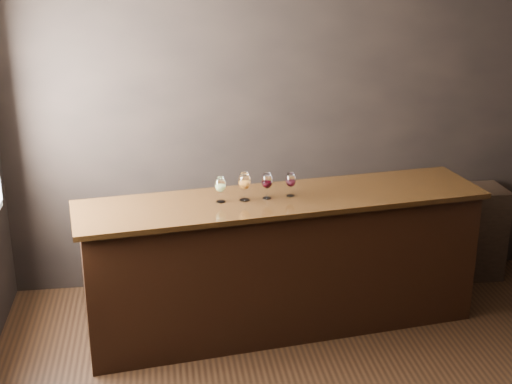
{
  "coord_description": "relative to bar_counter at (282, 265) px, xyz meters",
  "views": [
    {
      "loc": [
        -1.21,
        -3.57,
        2.9
      ],
      "look_at": [
        -0.51,
        1.35,
        1.14
      ],
      "focal_mm": 50.0,
      "sensor_mm": 36.0,
      "label": 1
    }
  ],
  "objects": [
    {
      "name": "glass_amber",
      "position": [
        -0.29,
        -0.03,
        0.71
      ],
      "size": [
        0.09,
        0.09,
        0.21
      ],
      "color": "white",
      "rests_on": "bar_top"
    },
    {
      "name": "room_shell",
      "position": [
        0.08,
        -1.24,
        1.29
      ],
      "size": [
        5.02,
        4.52,
        2.81
      ],
      "color": "black",
      "rests_on": "ground"
    },
    {
      "name": "glass_red_a",
      "position": [
        -0.12,
        -0.01,
        0.69
      ],
      "size": [
        0.08,
        0.08,
        0.19
      ],
      "color": "white",
      "rests_on": "bar_top"
    },
    {
      "name": "bar_counter",
      "position": [
        0.0,
        0.0,
        0.0
      ],
      "size": [
        3.05,
        1.04,
        1.05
      ],
      "primitive_type": "cube",
      "rotation": [
        0.0,
        0.0,
        0.13
      ],
      "color": "black",
      "rests_on": "ground"
    },
    {
      "name": "glass_white",
      "position": [
        -0.47,
        -0.04,
        0.69
      ],
      "size": [
        0.08,
        0.08,
        0.19
      ],
      "color": "white",
      "rests_on": "bar_top"
    },
    {
      "name": "bar_top",
      "position": [
        0.0,
        0.0,
        0.54
      ],
      "size": [
        3.16,
        1.13,
        0.04
      ],
      "primitive_type": "cube",
      "rotation": [
        0.0,
        0.0,
        0.13
      ],
      "color": "black",
      "rests_on": "bar_counter"
    },
    {
      "name": "glass_red_b",
      "position": [
        0.06,
        0.02,
        0.68
      ],
      "size": [
        0.08,
        0.08,
        0.18
      ],
      "color": "white",
      "rests_on": "bar_top"
    },
    {
      "name": "back_bar_shelf",
      "position": [
        0.97,
        0.68,
        -0.11
      ],
      "size": [
        2.31,
        0.4,
        0.83
      ],
      "primitive_type": "cube",
      "color": "black",
      "rests_on": "ground"
    }
  ]
}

